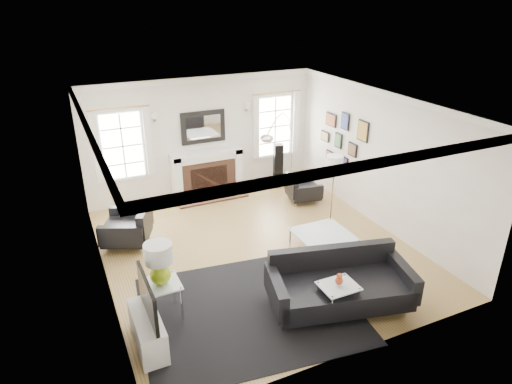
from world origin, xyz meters
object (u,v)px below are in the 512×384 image
armchair_left (130,228)px  armchair_right (301,189)px  arc_floor_lamp (280,150)px  coffee_table (324,236)px  fireplace (208,174)px  sofa (338,284)px  gourd_lamp (159,261)px

armchair_left → armchair_right: 4.02m
arc_floor_lamp → armchair_left: bearing=-166.0°
arc_floor_lamp → coffee_table: bearing=-101.0°
fireplace → armchair_right: 2.24m
fireplace → armchair_left: 2.67m
coffee_table → arc_floor_lamp: (0.54, 2.81, 0.71)m
fireplace → armchair_right: bearing=-33.5°
sofa → armchair_left: 4.15m
armchair_left → gourd_lamp: (0.04, -2.37, 0.61)m
fireplace → gourd_lamp: size_ratio=2.56×
armchair_left → coffee_table: armchair_left is taller
gourd_lamp → arc_floor_lamp: bearing=41.9°
fireplace → arc_floor_lamp: bearing=-22.5°
fireplace → sofa: size_ratio=0.72×
gourd_lamp → arc_floor_lamp: size_ratio=0.32×
coffee_table → arc_floor_lamp: arc_floor_lamp is taller
armchair_left → gourd_lamp: gourd_lamp is taller
armchair_right → arc_floor_lamp: size_ratio=0.43×
armchair_left → arc_floor_lamp: (3.72, 0.93, 0.75)m
gourd_lamp → armchair_left: bearing=91.0°
fireplace → arc_floor_lamp: arc_floor_lamp is taller
armchair_right → arc_floor_lamp: (-0.27, 0.58, 0.82)m
sofa → armchair_right: sofa is taller
arc_floor_lamp → sofa: bearing=-105.3°
armchair_right → gourd_lamp: (-3.96, -2.72, 0.68)m
armchair_left → coffee_table: size_ratio=1.23×
coffee_table → gourd_lamp: (-3.14, -0.49, 0.57)m
coffee_table → gourd_lamp: 3.22m
armchair_left → gourd_lamp: 2.45m
sofa → armchair_left: sofa is taller
armchair_right → fireplace: bearing=146.5°
sofa → coffee_table: bearing=66.3°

